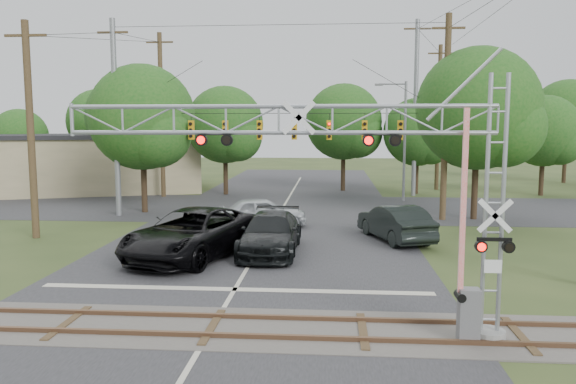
# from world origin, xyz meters

# --- Properties ---
(ground) EXTENTS (160.00, 160.00, 0.00)m
(ground) POSITION_xyz_m (0.00, 0.00, 0.00)
(ground) COLOR #2F3F1D
(ground) RESTS_ON ground
(road_main) EXTENTS (14.00, 90.00, 0.02)m
(road_main) POSITION_xyz_m (0.00, 10.00, 0.01)
(road_main) COLOR #29292C
(road_main) RESTS_ON ground
(road_cross) EXTENTS (90.00, 12.00, 0.02)m
(road_cross) POSITION_xyz_m (0.00, 24.00, 0.01)
(road_cross) COLOR #29292C
(road_cross) RESTS_ON ground
(railroad_track) EXTENTS (90.00, 3.20, 0.17)m
(railroad_track) POSITION_xyz_m (0.00, 2.00, 0.03)
(railroad_track) COLOR #48443F
(railroad_track) RESTS_ON ground
(crossing_gantry) EXTENTS (11.10, 0.85, 6.65)m
(crossing_gantry) POSITION_xyz_m (3.91, 1.65, 4.18)
(crossing_gantry) COLOR gray
(crossing_gantry) RESTS_ON ground
(traffic_signal_span) EXTENTS (19.34, 0.36, 11.50)m
(traffic_signal_span) POSITION_xyz_m (0.85, 20.00, 5.61)
(traffic_signal_span) COLOR gray
(traffic_signal_span) RESTS_ON ground
(pickup_black) EXTENTS (5.31, 7.81, 1.99)m
(pickup_black) POSITION_xyz_m (-2.50, 9.94, 0.99)
(pickup_black) COLOR black
(pickup_black) RESTS_ON ground
(car_dark) EXTENTS (2.45, 5.83, 1.68)m
(car_dark) POSITION_xyz_m (0.60, 10.98, 0.84)
(car_dark) COLOR black
(car_dark) RESTS_ON ground
(sedan_silver) EXTENTS (4.96, 2.87, 1.59)m
(sedan_silver) POSITION_xyz_m (-0.48, 16.97, 0.79)
(sedan_silver) COLOR #B1B5B9
(sedan_silver) RESTS_ON ground
(suv_dark) EXTENTS (3.38, 5.43, 1.69)m
(suv_dark) POSITION_xyz_m (6.15, 14.02, 0.84)
(suv_dark) COLOR black
(suv_dark) RESTS_ON ground
(commercial_building) EXTENTS (22.01, 16.10, 4.63)m
(commercial_building) POSITION_xyz_m (-17.78, 32.23, 2.32)
(commercial_building) COLOR gray
(commercial_building) RESTS_ON ground
(streetlight) EXTENTS (2.25, 0.23, 8.43)m
(streetlight) POSITION_xyz_m (8.10, 27.87, 4.71)
(streetlight) COLOR gray
(streetlight) RESTS_ON ground
(utility_poles) EXTENTS (24.98, 28.95, 13.20)m
(utility_poles) POSITION_xyz_m (3.11, 23.44, 6.13)
(utility_poles) COLOR #41331E
(utility_poles) RESTS_ON ground
(treeline) EXTENTS (54.92, 28.40, 9.78)m
(treeline) POSITION_xyz_m (1.04, 31.70, 5.71)
(treeline) COLOR #322417
(treeline) RESTS_ON ground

